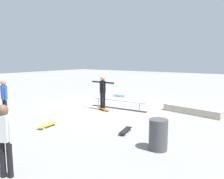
# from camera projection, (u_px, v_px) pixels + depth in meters

# --- Properties ---
(ground_plane) EXTENTS (60.00, 60.00, 0.00)m
(ground_plane) POSITION_uv_depth(u_px,v_px,m) (108.00, 108.00, 10.75)
(ground_plane) COLOR gray
(grind_rail) EXTENTS (3.00, 0.47, 0.42)m
(grind_rail) POSITION_uv_depth(u_px,v_px,m) (118.00, 105.00, 10.53)
(grind_rail) COLOR black
(grind_rail) RESTS_ON ground_plane
(skate_ledge) EXTENTS (2.58, 0.80, 0.31)m
(skate_ledge) POSITION_uv_depth(u_px,v_px,m) (191.00, 111.00, 9.49)
(skate_ledge) COLOR #B2A893
(skate_ledge) RESTS_ON ground_plane
(skater_main) EXTENTS (1.30, 0.22, 1.62)m
(skater_main) POSITION_uv_depth(u_px,v_px,m) (103.00, 90.00, 10.14)
(skater_main) COLOR black
(skater_main) RESTS_ON ground_plane
(skateboard_main) EXTENTS (0.82, 0.41, 0.09)m
(skateboard_main) POSITION_uv_depth(u_px,v_px,m) (103.00, 109.00, 10.17)
(skateboard_main) COLOR orange
(skateboard_main) RESTS_ON ground_plane
(bystander_blue_shirt) EXTENTS (0.36, 0.22, 1.58)m
(bystander_blue_shirt) POSITION_uv_depth(u_px,v_px,m) (4.00, 97.00, 8.68)
(bystander_blue_shirt) COLOR black
(bystander_blue_shirt) RESTS_ON ground_plane
(bystander_white_shirt) EXTENTS (0.33, 0.25, 1.52)m
(bystander_white_shirt) POSITION_uv_depth(u_px,v_px,m) (5.00, 137.00, 4.31)
(bystander_white_shirt) COLOR black
(bystander_white_shirt) RESTS_ON ground_plane
(loose_skateboard_teal) EXTENTS (0.81, 0.28, 0.09)m
(loose_skateboard_teal) POSITION_uv_depth(u_px,v_px,m) (119.00, 95.00, 13.93)
(loose_skateboard_teal) COLOR teal
(loose_skateboard_teal) RESTS_ON ground_plane
(loose_skateboard_black) EXTENTS (0.38, 0.82, 0.09)m
(loose_skateboard_black) POSITION_uv_depth(u_px,v_px,m) (126.00, 130.00, 7.09)
(loose_skateboard_black) COLOR black
(loose_skateboard_black) RESTS_ON ground_plane
(loose_skateboard_yellow) EXTENTS (0.31, 0.81, 0.09)m
(loose_skateboard_yellow) POSITION_uv_depth(u_px,v_px,m) (48.00, 125.00, 7.66)
(loose_skateboard_yellow) COLOR yellow
(loose_skateboard_yellow) RESTS_ON ground_plane
(trash_bin) EXTENTS (0.49, 0.49, 0.83)m
(trash_bin) POSITION_uv_depth(u_px,v_px,m) (158.00, 135.00, 5.71)
(trash_bin) COLOR #47474C
(trash_bin) RESTS_ON ground_plane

